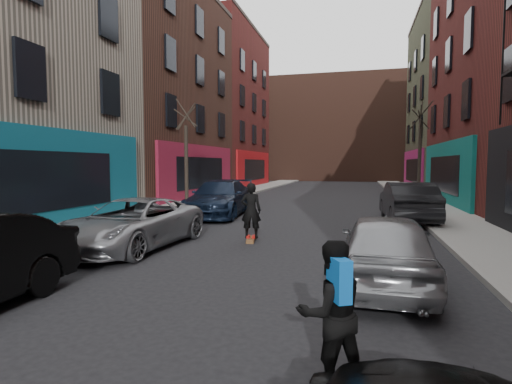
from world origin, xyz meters
The scene contains 13 objects.
sidewalk_left centered at (-6.25, 30.00, 0.07)m, with size 2.50×84.00×0.13m, color gray.
sidewalk_right centered at (6.25, 30.00, 0.07)m, with size 2.50×84.00×0.13m, color gray.
buildings_left centered at (-13.50, 16.00, 8.25)m, with size 12.00×56.00×16.50m, color #5D1E1A.
building_far centered at (0.00, 56.00, 7.00)m, with size 40.00×10.00×14.00m, color #47281E.
tree_left_far centered at (-6.20, 18.00, 3.38)m, with size 2.00×2.00×6.50m, color black, non-canonical shape.
tree_right_far centered at (6.20, 24.00, 3.53)m, with size 2.00×2.00×6.80m, color black, non-canonical shape.
parked_left_far centered at (-3.20, 7.86, 0.67)m, with size 2.23×4.83×1.34m, color gray.
parked_left_end centered at (-3.20, 14.82, 0.78)m, with size 2.18×5.36×1.55m, color black.
parked_right_far centered at (3.20, 6.10, 0.70)m, with size 1.65×4.09×1.39m, color gray.
parked_right_end centered at (4.57, 14.98, 0.78)m, with size 1.66×4.75×1.56m, color black.
skateboard centered at (-0.35, 9.55, 0.05)m, with size 0.22×0.80×0.10m, color brown.
skateboarder centered at (-0.35, 9.55, 0.91)m, with size 0.59×0.39×1.63m, color black.
pedestrian centered at (2.43, 2.39, 0.76)m, with size 0.91×0.85×1.51m.
Camera 1 is at (2.68, -1.64, 2.27)m, focal length 28.00 mm.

